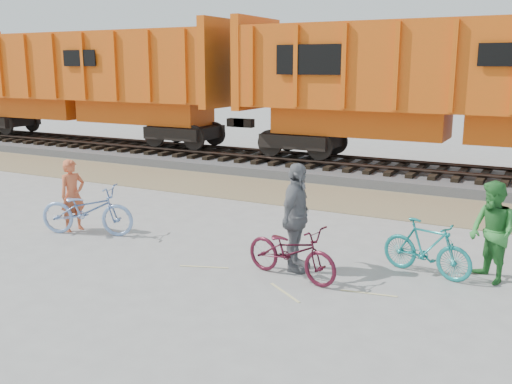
% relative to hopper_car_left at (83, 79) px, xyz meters
% --- Properties ---
extents(ground, '(120.00, 120.00, 0.00)m').
position_rel_hopper_car_left_xyz_m(ground, '(13.26, -9.00, -3.01)').
color(ground, '#9E9E99').
rests_on(ground, ground).
extents(gravel_strip, '(120.00, 3.00, 0.02)m').
position_rel_hopper_car_left_xyz_m(gravel_strip, '(13.26, -3.50, -3.00)').
color(gravel_strip, '#887B54').
rests_on(gravel_strip, ground).
extents(ballast_bed, '(120.00, 4.00, 0.30)m').
position_rel_hopper_car_left_xyz_m(ballast_bed, '(13.26, 0.00, -2.86)').
color(ballast_bed, slate).
rests_on(ballast_bed, ground).
extents(track, '(120.00, 2.60, 0.24)m').
position_rel_hopper_car_left_xyz_m(track, '(13.26, 0.00, -2.53)').
color(track, black).
rests_on(track, ballast_bed).
extents(hopper_car_left, '(14.00, 3.13, 4.65)m').
position_rel_hopper_car_left_xyz_m(hopper_car_left, '(0.00, 0.00, 0.00)').
color(hopper_car_left, black).
rests_on(hopper_car_left, track).
extents(hopper_car_center, '(14.00, 3.13, 4.65)m').
position_rel_hopper_car_left_xyz_m(hopper_car_center, '(15.00, 0.00, 0.00)').
color(hopper_car_center, black).
rests_on(hopper_car_center, track).
extents(bicycle_blue, '(2.18, 1.34, 1.08)m').
position_rel_hopper_car_left_xyz_m(bicycle_blue, '(8.94, -9.24, -2.47)').
color(bicycle_blue, '#7B9CD1').
rests_on(bicycle_blue, ground).
extents(bicycle_teal, '(1.69, 0.84, 0.98)m').
position_rel_hopper_car_left_xyz_m(bicycle_teal, '(15.88, -8.32, -2.52)').
color(bicycle_teal, teal).
rests_on(bicycle_teal, ground).
extents(bicycle_maroon, '(1.91, 1.00, 0.95)m').
position_rel_hopper_car_left_xyz_m(bicycle_maroon, '(13.88, -9.55, -2.53)').
color(bicycle_maroon, '#491121').
rests_on(bicycle_maroon, ground).
extents(person_solo, '(0.52, 0.66, 1.58)m').
position_rel_hopper_car_left_xyz_m(person_solo, '(8.44, -9.14, -2.22)').
color(person_solo, '#D15E37').
rests_on(person_solo, ground).
extents(person_man, '(1.04, 1.05, 1.71)m').
position_rel_hopper_car_left_xyz_m(person_man, '(16.88, -8.12, -2.15)').
color(person_man, '#2F7E34').
rests_on(person_man, ground).
extents(person_woman, '(0.57, 1.17, 1.93)m').
position_rel_hopper_car_left_xyz_m(person_woman, '(13.78, -9.15, -2.04)').
color(person_woman, slate).
rests_on(person_woman, ground).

